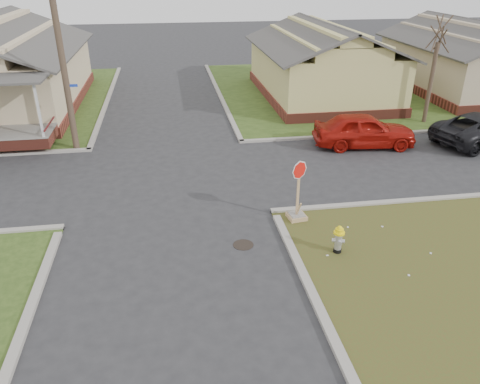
{
  "coord_description": "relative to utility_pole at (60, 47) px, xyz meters",
  "views": [
    {
      "loc": [
        0.19,
        -12.66,
        7.91
      ],
      "look_at": [
        2.33,
        1.0,
        1.1
      ],
      "focal_mm": 35.0,
      "sensor_mm": 36.0,
      "label": 1
    }
  ],
  "objects": [
    {
      "name": "ground",
      "position": [
        4.2,
        -8.9,
        -4.66
      ],
      "size": [
        120.0,
        120.0,
        0.0
      ],
      "primitive_type": "plane",
      "color": "#29282B",
      "rests_on": "ground"
    },
    {
      "name": "side_house_tan",
      "position": [
        24.2,
        7.6,
        -2.47
      ],
      "size": [
        7.6,
        11.6,
        4.7
      ],
      "color": "brown",
      "rests_on": "ground"
    },
    {
      "name": "verge_far_right",
      "position": [
        26.2,
        9.1,
        -4.64
      ],
      "size": [
        37.0,
        19.0,
        0.05
      ],
      "primitive_type": "cube",
      "color": "#2E4318",
      "rests_on": "ground"
    },
    {
      "name": "utility_pole",
      "position": [
        0.0,
        0.0,
        0.0
      ],
      "size": [
        1.8,
        0.28,
        9.0
      ],
      "color": "#3D2E23",
      "rests_on": "ground"
    },
    {
      "name": "manhole",
      "position": [
        6.4,
        -9.4,
        -4.66
      ],
      "size": [
        0.64,
        0.64,
        0.01
      ],
      "primitive_type": "cylinder",
      "color": "black",
      "rests_on": "ground"
    },
    {
      "name": "tree_mid_right",
      "position": [
        18.2,
        1.3,
        -2.51
      ],
      "size": [
        0.22,
        0.22,
        4.2
      ],
      "primitive_type": "cylinder",
      "color": "#3D2E23",
      "rests_on": "verge_far_right"
    },
    {
      "name": "stop_sign",
      "position": [
        8.45,
        -8.1,
        -4.15
      ],
      "size": [
        0.6,
        0.59,
        2.13
      ],
      "rotation": [
        0.0,
        0.0,
        0.14
      ],
      "color": "tan",
      "rests_on": "ground"
    },
    {
      "name": "fire_hydrant",
      "position": [
        9.13,
        -10.29,
        -4.12
      ],
      "size": [
        0.34,
        0.34,
        0.9
      ],
      "rotation": [
        0.0,
        0.0,
        -0.36
      ],
      "color": "black",
      "rests_on": "ground"
    },
    {
      "name": "side_house_yellow",
      "position": [
        14.2,
        7.6,
        -2.47
      ],
      "size": [
        7.6,
        11.6,
        4.7
      ],
      "color": "brown",
      "rests_on": "ground"
    },
    {
      "name": "red_sedan",
      "position": [
        13.44,
        -1.68,
        -3.86
      ],
      "size": [
        4.9,
        2.44,
        1.61
      ],
      "primitive_type": "imported",
      "rotation": [
        0.0,
        0.0,
        1.45
      ],
      "color": "#A0120B",
      "rests_on": "ground"
    },
    {
      "name": "curbs",
      "position": [
        4.2,
        -3.9,
        -4.66
      ],
      "size": [
        80.0,
        40.0,
        0.12
      ],
      "primitive_type": null,
      "color": "gray",
      "rests_on": "ground"
    }
  ]
}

